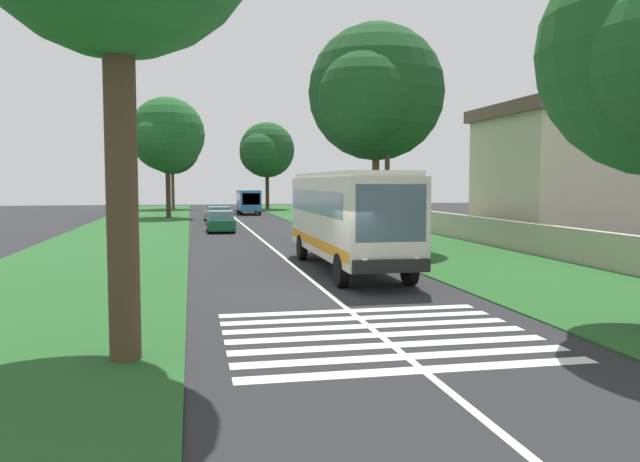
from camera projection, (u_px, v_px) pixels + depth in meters
The scene contains 17 objects.
ground at pixel (327, 293), 19.56m from camera, with size 160.00×160.00×0.00m, color #262628.
grass_verge_left at pixel (108, 248), 32.61m from camera, with size 120.00×8.00×0.04m, color #235623.
grass_verge_right at pixel (415, 242), 35.84m from camera, with size 120.00×8.00×0.04m, color #235623.
centre_line at pixel (269, 245), 34.22m from camera, with size 110.00×0.16×0.01m, color silver.
coach_bus at pixel (347, 214), 24.50m from camera, with size 11.16×2.62×3.73m.
zebra_crossing at pixel (379, 335), 14.17m from camera, with size 5.85×6.80×0.01m.
trailing_car_0 at pixel (221, 222), 43.65m from camera, with size 4.30×1.78×1.43m.
trailing_car_1 at pixel (219, 216), 51.01m from camera, with size 4.30×1.78×1.43m.
trailing_car_2 at pixel (215, 213), 57.14m from camera, with size 4.30×1.78×1.43m.
trailing_minibus_0 at pixel (249, 200), 67.46m from camera, with size 6.00×2.14×2.53m.
roadside_tree_left_1 at pixel (166, 136), 60.06m from camera, with size 8.03×6.96×11.28m.
roadside_tree_left_2 at pixel (171, 148), 79.17m from camera, with size 7.89×6.83×11.13m.
roadside_tree_right_1 at pixel (265, 152), 79.30m from camera, with size 8.57×6.93×10.72m.
roadside_tree_right_2 at pixel (372, 96), 31.75m from camera, with size 8.24×6.74×11.14m.
utility_pole at pixel (387, 165), 30.90m from camera, with size 0.24×1.40×8.06m.
roadside_wall at pixel (439, 223), 41.34m from camera, with size 70.00×0.40×1.42m, color #B2A893.
roadside_building at pixel (572, 173), 36.30m from camera, with size 8.81×9.31×7.67m.
Camera 1 is at (-18.94, 4.04, 3.37)m, focal length 36.02 mm.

